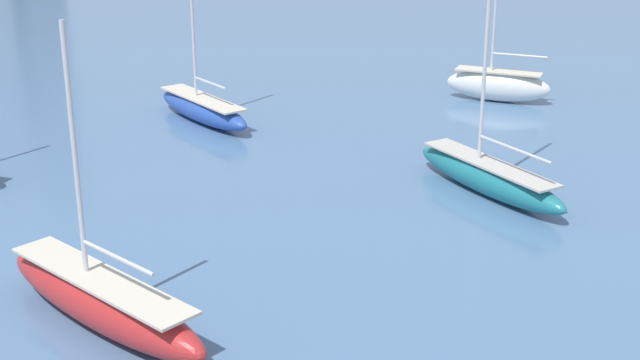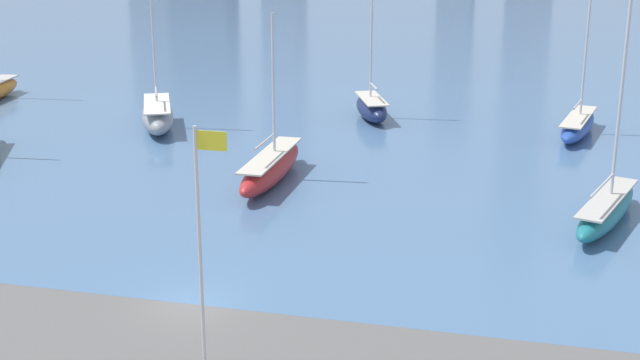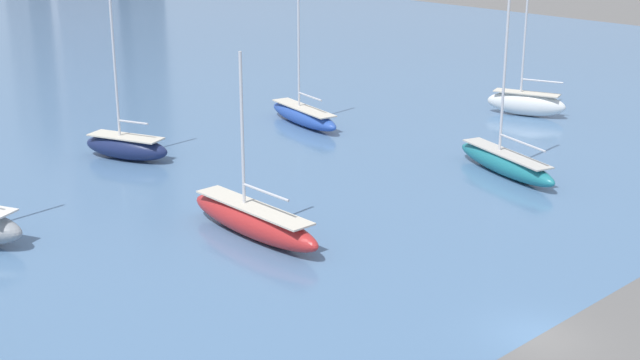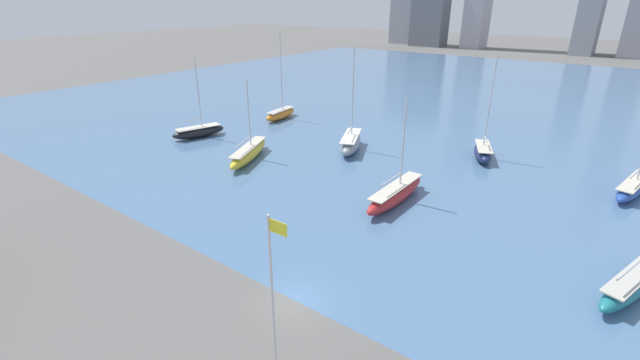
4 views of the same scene
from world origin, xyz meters
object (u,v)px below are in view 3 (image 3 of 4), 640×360
Objects in this scene: sailboat_blue at (304,115)px; sailboat_navy at (126,146)px; sailboat_white at (526,102)px; sailboat_teal at (506,161)px; sailboat_red at (253,220)px.

sailboat_navy is at bearing -174.58° from sailboat_blue.
sailboat_teal is (-15.20, -8.72, -0.22)m from sailboat_white.
sailboat_white is 1.33× the size of sailboat_red.
sailboat_white reaches higher than sailboat_blue.
sailboat_navy is 0.97× the size of sailboat_blue.
sailboat_teal is 1.23× the size of sailboat_blue.
sailboat_navy is at bearing 139.78° from sailboat_white.
sailboat_blue reaches higher than sailboat_navy.
sailboat_red is at bearing -171.32° from sailboat_teal.
sailboat_navy is 0.79× the size of sailboat_teal.
sailboat_navy reaches higher than sailboat_red.
sailboat_red is at bearing -121.42° from sailboat_navy.
sailboat_blue reaches higher than sailboat_red.
sailboat_white is 35.42m from sailboat_red.
sailboat_white is 0.87× the size of sailboat_teal.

